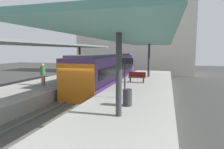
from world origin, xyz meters
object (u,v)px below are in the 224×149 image
(platform_bench, at_px, (137,77))
(platform_sign, at_px, (125,69))
(commuter_train, at_px, (108,70))
(litter_bin, at_px, (127,97))
(passenger_near_bench, at_px, (43,74))

(platform_bench, bearing_deg, platform_sign, -88.14)
(commuter_train, relative_size, litter_bin, 17.90)
(platform_bench, relative_size, litter_bin, 1.75)
(platform_sign, bearing_deg, commuter_train, 113.15)
(platform_sign, bearing_deg, litter_bin, -73.13)
(platform_sign, distance_m, passenger_near_bench, 7.22)
(platform_sign, height_order, passenger_near_bench, platform_sign)
(commuter_train, height_order, platform_sign, commuter_train)
(litter_bin, height_order, passenger_near_bench, passenger_near_bench)
(platform_bench, bearing_deg, commuter_train, 144.42)
(commuter_train, xyz_separation_m, platform_sign, (3.40, -7.95, 0.90))
(commuter_train, distance_m, passenger_near_bench, 6.61)
(platform_bench, height_order, litter_bin, platform_bench)
(commuter_train, bearing_deg, platform_sign, -66.85)
(commuter_train, relative_size, passenger_near_bench, 8.65)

